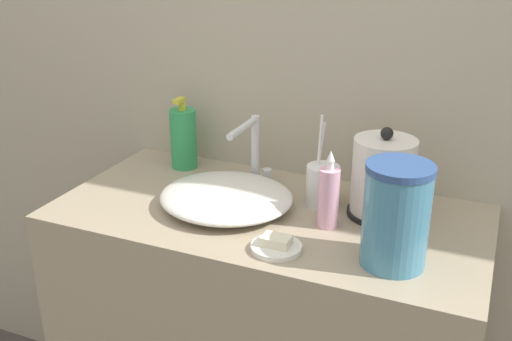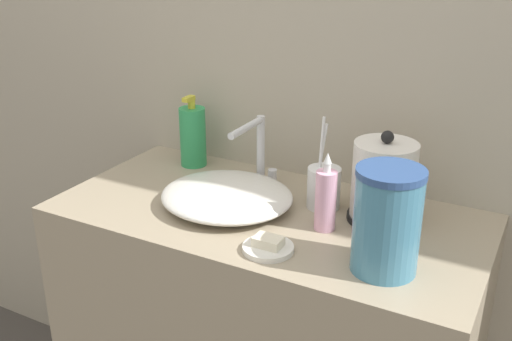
{
  "view_description": "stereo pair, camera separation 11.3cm",
  "coord_description": "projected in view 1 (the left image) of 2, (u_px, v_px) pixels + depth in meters",
  "views": [
    {
      "loc": [
        0.48,
        -0.94,
        1.53
      ],
      "look_at": [
        -0.03,
        0.25,
        1.0
      ],
      "focal_mm": 42.0,
      "sensor_mm": 36.0,
      "label": 1
    },
    {
      "loc": [
        0.59,
        -0.89,
        1.53
      ],
      "look_at": [
        -0.03,
        0.25,
        1.0
      ],
      "focal_mm": 42.0,
      "sensor_mm": 36.0,
      "label": 2
    }
  ],
  "objects": [
    {
      "name": "faucet",
      "position": [
        253.0,
        147.0,
        1.54
      ],
      "size": [
        0.06,
        0.16,
        0.18
      ],
      "color": "silver",
      "rests_on": "vanity_counter"
    },
    {
      "name": "electric_kettle",
      "position": [
        383.0,
        180.0,
        1.38
      ],
      "size": [
        0.16,
        0.16,
        0.22
      ],
      "color": "black",
      "rests_on": "vanity_counter"
    },
    {
      "name": "water_pitcher",
      "position": [
        396.0,
        215.0,
        1.17
      ],
      "size": [
        0.13,
        0.13,
        0.21
      ],
      "color": "teal",
      "rests_on": "vanity_counter"
    },
    {
      "name": "lotion_bottle",
      "position": [
        183.0,
        138.0,
        1.67
      ],
      "size": [
        0.07,
        0.07,
        0.2
      ],
      "color": "#2D9956",
      "rests_on": "vanity_counter"
    },
    {
      "name": "soap_dish",
      "position": [
        276.0,
        246.0,
        1.26
      ],
      "size": [
        0.11,
        0.11,
        0.03
      ],
      "color": "silver",
      "rests_on": "vanity_counter"
    },
    {
      "name": "toothbrush_cup",
      "position": [
        322.0,
        185.0,
        1.45
      ],
      "size": [
        0.08,
        0.08,
        0.22
      ],
      "color": "silver",
      "rests_on": "vanity_counter"
    },
    {
      "name": "shampoo_bottle",
      "position": [
        329.0,
        196.0,
        1.33
      ],
      "size": [
        0.05,
        0.05,
        0.18
      ],
      "color": "#EAA8C6",
      "rests_on": "vanity_counter"
    },
    {
      "name": "sink_basin",
      "position": [
        226.0,
        197.0,
        1.44
      ],
      "size": [
        0.33,
        0.3,
        0.05
      ],
      "color": "silver",
      "rests_on": "vanity_counter"
    },
    {
      "name": "wall_back",
      "position": [
        309.0,
        25.0,
        1.51
      ],
      "size": [
        6.0,
        0.04,
        2.6
      ],
      "color": "#ADA38E",
      "rests_on": "ground_plane"
    }
  ]
}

